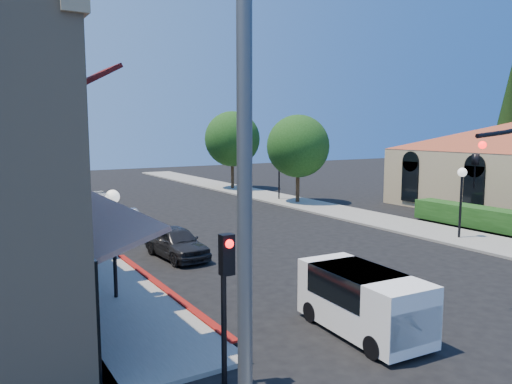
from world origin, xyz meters
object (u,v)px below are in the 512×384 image
lamppost_left_near (113,216)px  parked_car_a (176,242)px  lamppost_right_far (279,165)px  street_tree_b (232,139)px  secondary_signal (226,281)px  conifer_far (509,118)px  parked_car_b (127,220)px  lamppost_left_far (43,178)px  street_tree_a (298,146)px  cobra_streetlight (268,144)px  parked_car_d (64,197)px  lamppost_right_near (462,185)px  white_van (364,298)px  parked_car_c (102,205)px

lamppost_left_near → parked_car_a: bearing=47.2°
parked_car_a → lamppost_right_far: bearing=38.5°
street_tree_b → secondary_signal: 34.97m
conifer_far → parked_car_b: bearing=178.3°
lamppost_right_far → parked_car_b: (-13.30, -5.00, -2.19)m
street_tree_b → lamppost_left_far: size_ratio=1.97×
lamppost_right_far → parked_car_a: lamppost_right_far is taller
street_tree_a → lamppost_right_far: bearing=98.5°
cobra_streetlight → lamppost_left_far: cobra_streetlight is taller
conifer_far → secondary_signal: conifer_far is taller
secondary_signal → parked_car_d: (1.80, 27.73, -1.64)m
lamppost_left_far → parked_car_a: (3.70, -10.00, -2.07)m
street_tree_a → parked_car_a: (-13.60, -10.00, -3.52)m
lamppost_left_near → cobra_streetlight: bearing=-93.7°
lamppost_left_far → lamppost_right_near: 22.02m
secondary_signal → lamppost_right_far: size_ratio=0.93×
parked_car_b → white_van: bearing=-83.8°
lamppost_left_far → lamppost_right_near: same height
parked_car_a → parked_car_d: 17.19m
street_tree_b → lamppost_right_far: bearing=-92.1°
secondary_signal → lamppost_right_near: bearing=21.8°
secondary_signal → parked_car_d: bearing=86.3°
street_tree_b → parked_car_b: bearing=-136.3°
lamppost_right_near → parked_car_d: bearing=124.8°
lamppost_left_far → street_tree_a: bearing=0.0°
street_tree_a → parked_car_c: bearing=169.9°
lamppost_right_near → parked_car_b: (-13.30, 11.00, -2.19)m
lamppost_right_near → white_van: bearing=-153.4°
lamppost_left_far → street_tree_b: bearing=30.0°
conifer_far → cobra_streetlight: 42.20m
street_tree_a → parked_car_c: street_tree_a is taller
cobra_streetlight → street_tree_b: bearing=62.2°
lamppost_left_far → lamppost_right_near: (17.00, -14.00, 0.00)m
street_tree_a → lamppost_right_near: street_tree_a is taller
lamppost_left_near → lamppost_left_far: 14.00m
street_tree_a → lamppost_right_near: size_ratio=1.82×
street_tree_b → lamppost_right_far: 8.21m
conifer_far → white_van: size_ratio=2.79×
lamppost_left_near → parked_car_c: (3.70, 16.42, -2.07)m
cobra_streetlight → lamppost_left_near: cobra_streetlight is taller
white_van → lamppost_left_far: bearing=103.8°
street_tree_b → lamppost_right_far: street_tree_b is taller
lamppost_left_near → parked_car_b: 11.81m
conifer_far → street_tree_b: conifer_far is taller
parked_car_c → lamppost_right_near: bearing=-54.9°
lamppost_left_near → lamppost_right_far: (17.00, 16.00, 0.00)m
lamppost_right_far → parked_car_c: (-13.30, 0.42, -2.07)m
lamppost_left_far → white_van: lamppost_left_far is taller
lamppost_right_near → lamppost_right_far: same height
lamppost_left_near → parked_car_d: size_ratio=0.73×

